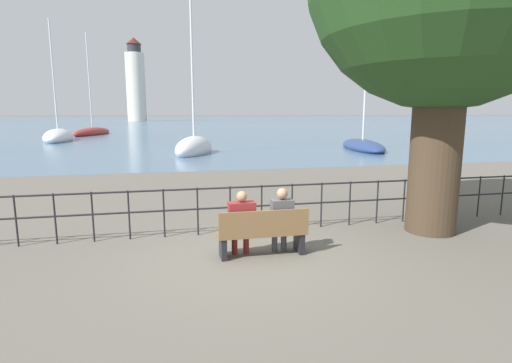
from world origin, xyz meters
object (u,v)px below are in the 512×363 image
object	(u,v)px
seated_person_left	(242,221)
park_bench	(263,234)
sailboat_0	(58,137)
sailboat_2	(194,147)
sailboat_1	(363,145)
sailboat_3	(93,132)
harbor_lighthouse	(136,83)
seated_person_right	(281,218)

from	to	relation	value
seated_person_left	park_bench	bearing A→B (deg)	-10.86
sailboat_0	sailboat_2	xyz separation A→B (m)	(11.83, -15.21, 0.06)
seated_person_left	sailboat_1	xyz separation A→B (m)	(12.85, 20.09, -0.41)
sailboat_2	sailboat_3	world-z (taller)	sailboat_2
sailboat_2	harbor_lighthouse	size ratio (longest dim) A/B	0.49
sailboat_1	harbor_lighthouse	distance (m)	116.67
park_bench	sailboat_3	size ratio (longest dim) A/B	0.14
sailboat_1	park_bench	bearing A→B (deg)	-108.36
seated_person_right	sailboat_2	bearing A→B (deg)	90.94
seated_person_right	sailboat_1	size ratio (longest dim) A/B	0.10
sailboat_1	sailboat_2	world-z (taller)	sailboat_2
sailboat_2	sailboat_3	bearing A→B (deg)	134.53
park_bench	sailboat_3	xyz separation A→B (m)	(-10.44, 45.10, -0.11)
seated_person_right	sailboat_0	distance (m)	36.53
park_bench	sailboat_2	world-z (taller)	sailboat_2
sailboat_1	sailboat_3	bearing A→B (deg)	145.94
seated_person_left	sailboat_3	xyz separation A→B (m)	(-10.06, 45.03, -0.37)
park_bench	seated_person_right	size ratio (longest dim) A/B	1.32
seated_person_left	harbor_lighthouse	xyz separation A→B (m)	(-10.61, 133.73, 11.80)
sailboat_2	park_bench	bearing A→B (deg)	-67.83
sailboat_2	harbor_lighthouse	distance (m)	115.66
seated_person_left	sailboat_2	size ratio (longest dim) A/B	0.09
seated_person_right	park_bench	bearing A→B (deg)	-168.89
seated_person_right	sailboat_1	world-z (taller)	sailboat_1
sailboat_3	sailboat_2	bearing A→B (deg)	-53.26
seated_person_left	sailboat_0	world-z (taller)	sailboat_0
seated_person_left	sailboat_2	world-z (taller)	sailboat_2
sailboat_0	sailboat_2	bearing A→B (deg)	-57.85
seated_person_left	sailboat_1	bearing A→B (deg)	57.41
sailboat_0	sailboat_1	world-z (taller)	sailboat_1
park_bench	sailboat_0	world-z (taller)	sailboat_0
sailboat_2	harbor_lighthouse	bearing A→B (deg)	117.88
park_bench	seated_person_left	distance (m)	0.46
seated_person_left	sailboat_2	xyz separation A→B (m)	(0.45, 19.24, -0.25)
sailboat_3	seated_person_left	bearing A→B (deg)	-62.82
seated_person_left	sailboat_1	size ratio (longest dim) A/B	0.10
sailboat_2	sailboat_3	distance (m)	27.85
park_bench	sailboat_0	bearing A→B (deg)	108.81
park_bench	seated_person_right	distance (m)	0.47
sailboat_1	sailboat_3	xyz separation A→B (m)	(-22.91, 24.94, 0.04)
sailboat_2	seated_person_right	bearing A→B (deg)	-66.69
sailboat_3	sailboat_0	bearing A→B (deg)	-82.52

